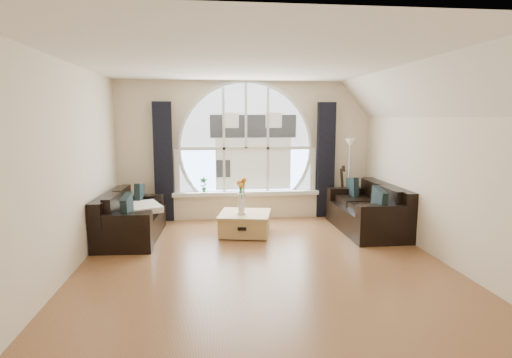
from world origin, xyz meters
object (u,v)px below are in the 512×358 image
(guitar, at_px, (341,191))
(sofa_left, at_px, (131,215))
(floor_lamp, at_px, (349,179))
(coffee_chest, at_px, (245,222))
(sofa_right, at_px, (367,209))
(potted_plant, at_px, (204,185))
(vase_flowers, at_px, (241,191))

(guitar, bearing_deg, sofa_left, -172.93)
(floor_lamp, relative_size, guitar, 1.51)
(coffee_chest, xyz_separation_m, guitar, (2.04, 1.06, 0.32))
(sofa_right, height_order, potted_plant, potted_plant)
(sofa_left, xyz_separation_m, sofa_right, (4.06, 0.04, 0.00))
(sofa_left, height_order, floor_lamp, floor_lamp)
(sofa_left, relative_size, floor_lamp, 1.08)
(vase_flowers, relative_size, potted_plant, 2.40)
(sofa_right, relative_size, floor_lamp, 1.16)
(sofa_left, relative_size, vase_flowers, 2.47)
(vase_flowers, bearing_deg, floor_lamp, 22.76)
(floor_lamp, distance_m, guitar, 0.35)
(guitar, bearing_deg, sofa_right, -91.69)
(floor_lamp, height_order, potted_plant, floor_lamp)
(floor_lamp, bearing_deg, coffee_chest, -158.21)
(guitar, distance_m, potted_plant, 2.76)
(floor_lamp, xyz_separation_m, guitar, (-0.08, 0.21, -0.27))
(sofa_right, distance_m, potted_plant, 3.12)
(sofa_left, distance_m, sofa_right, 4.06)
(vase_flowers, bearing_deg, guitar, 28.16)
(sofa_right, bearing_deg, potted_plant, 157.32)
(guitar, bearing_deg, coffee_chest, -161.24)
(coffee_chest, distance_m, potted_plant, 1.44)
(floor_lamp, xyz_separation_m, potted_plant, (-2.83, 0.31, -0.10))
(sofa_left, height_order, coffee_chest, sofa_left)
(potted_plant, bearing_deg, sofa_left, -134.30)
(coffee_chest, relative_size, potted_plant, 2.91)
(sofa_left, xyz_separation_m, guitar, (3.93, 1.10, 0.13))
(sofa_right, height_order, vase_flowers, vase_flowers)
(floor_lamp, distance_m, potted_plant, 2.85)
(sofa_left, xyz_separation_m, potted_plant, (1.18, 1.21, 0.30))
(sofa_left, xyz_separation_m, vase_flowers, (1.83, -0.02, 0.37))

